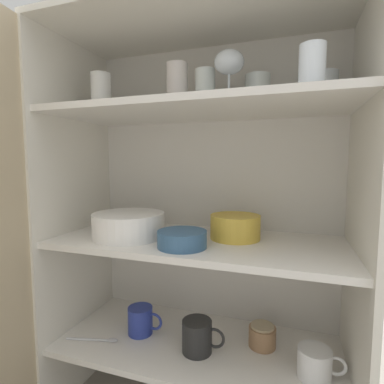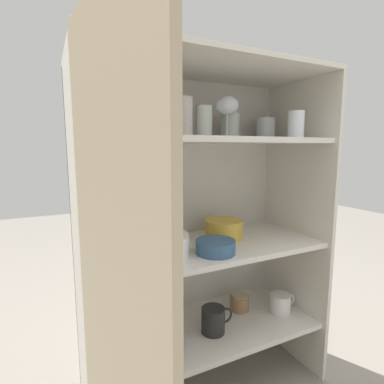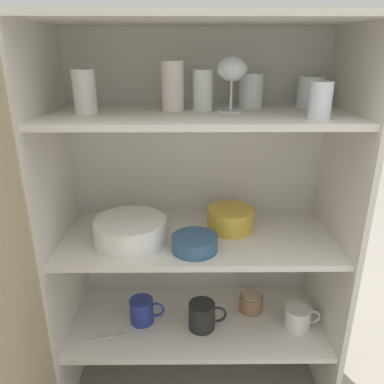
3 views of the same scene
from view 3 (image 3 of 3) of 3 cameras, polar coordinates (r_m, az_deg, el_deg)
The scene contains 23 objects.
cupboard_back_panel at distance 1.46m, azimuth 0.72°, elevation -1.86°, with size 0.95×0.02×1.27m, color silver.
cupboard_side_left at distance 1.35m, azimuth -19.40°, elevation -5.20°, with size 0.02×0.43×1.27m, color silver.
cupboard_side_right at distance 1.37m, azimuth 20.89°, elevation -5.02°, with size 0.02×0.43×1.27m, color silver.
cupboard_top_panel at distance 1.15m, azimuth 1.11°, elevation 24.88°, with size 0.95×0.43×0.02m, color silver.
shelf_board_lower at distance 1.49m, azimuth 0.82°, elevation -19.11°, with size 0.92×0.39×0.02m, color silver.
shelf_board_middle at distance 1.30m, azimuth 0.90°, elevation -7.02°, with size 0.92×0.39×0.02m, color silver.
shelf_board_upper at distance 1.16m, azimuth 1.01°, elevation 11.57°, with size 0.92×0.39×0.02m, color silver.
cupboard_door at distance 0.99m, azimuth -26.38°, elevation -16.68°, with size 0.08×0.47×1.27m.
tumbler_glass_0 at distance 1.17m, azimuth -16.05°, elevation 14.48°, with size 0.07×0.07×0.13m.
tumbler_glass_1 at distance 1.18m, azimuth -2.96°, elevation 15.80°, with size 0.07×0.07×0.15m.
tumbler_glass_2 at distance 1.27m, azimuth 8.97°, elevation 15.00°, with size 0.08×0.08×0.11m.
tumbler_glass_3 at distance 1.08m, azimuth 18.99°, elevation 13.03°, with size 0.06×0.06×0.10m.
tumbler_glass_4 at distance 1.31m, azimuth 17.60°, elevation 14.30°, with size 0.08×0.08×0.10m.
tumbler_glass_5 at distance 1.19m, azimuth 1.67°, elevation 15.26°, with size 0.06×0.06×0.12m.
wine_glass_0 at distance 1.16m, azimuth 6.10°, elevation 17.83°, with size 0.09×0.09×0.16m.
plate_stack_white at distance 1.25m, azimuth -9.39°, elevation -5.87°, with size 0.24×0.24×0.08m.
mixing_bowl_large at distance 1.32m, azimuth 5.88°, elevation -3.99°, with size 0.16×0.16×0.08m.
serving_bowl_small at distance 1.19m, azimuth 0.40°, elevation -7.71°, with size 0.15×0.15×0.05m.
coffee_mug_primary at distance 1.48m, azimuth 15.84°, elevation -17.96°, with size 0.13×0.09×0.08m.
coffee_mug_extra_1 at distance 1.42m, azimuth 1.60°, elevation -18.30°, with size 0.14×0.09×0.10m.
coffee_mug_extra_2 at distance 1.46m, azimuth -7.56°, elevation -17.48°, with size 0.13×0.09×0.09m.
storage_jar at distance 1.53m, azimuth 8.97°, elevation -16.26°, with size 0.09×0.09×0.07m.
serving_spoon at distance 1.44m, azimuth -12.98°, elevation -20.82°, with size 0.18×0.06×0.01m.
Camera 3 is at (-0.03, -0.95, 1.20)m, focal length 35.00 mm.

